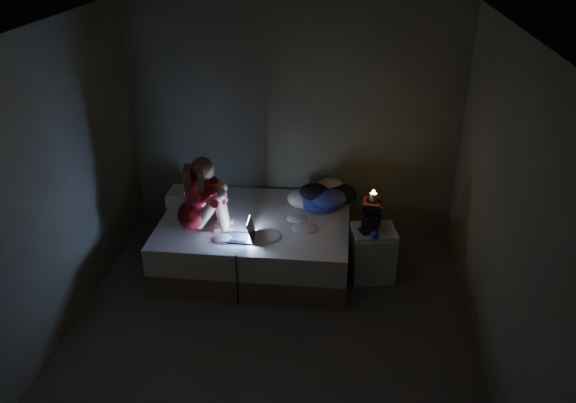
# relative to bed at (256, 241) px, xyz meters

# --- Properties ---
(floor) EXTENTS (3.60, 3.80, 0.02)m
(floor) POSITION_rel_bed_xyz_m (0.30, -1.10, -0.27)
(floor) COLOR #474340
(floor) RESTS_ON ground
(ceiling) EXTENTS (3.60, 3.80, 0.02)m
(ceiling) POSITION_rel_bed_xyz_m (0.30, -1.10, 2.35)
(ceiling) COLOR silver
(ceiling) RESTS_ON ground
(wall_back) EXTENTS (3.60, 0.02, 2.60)m
(wall_back) POSITION_rel_bed_xyz_m (0.30, 0.81, 1.04)
(wall_back) COLOR #4E5045
(wall_back) RESTS_ON ground
(wall_front) EXTENTS (3.60, 0.02, 2.60)m
(wall_front) POSITION_rel_bed_xyz_m (0.30, -3.01, 1.04)
(wall_front) COLOR #4E5045
(wall_front) RESTS_ON ground
(wall_left) EXTENTS (0.02, 3.80, 2.60)m
(wall_left) POSITION_rel_bed_xyz_m (-1.51, -1.10, 1.04)
(wall_left) COLOR #4E5045
(wall_left) RESTS_ON ground
(wall_right) EXTENTS (0.02, 3.80, 2.60)m
(wall_right) POSITION_rel_bed_xyz_m (2.11, -1.10, 1.04)
(wall_right) COLOR #4E5045
(wall_right) RESTS_ON ground
(bed) EXTENTS (1.92, 1.44, 0.53)m
(bed) POSITION_rel_bed_xyz_m (0.00, 0.00, 0.00)
(bed) COLOR #B7B5B1
(bed) RESTS_ON ground
(pillow) EXTENTS (0.47, 0.33, 0.13)m
(pillow) POSITION_rel_bed_xyz_m (-0.75, 0.29, 0.33)
(pillow) COLOR silver
(pillow) RESTS_ON bed
(woman) EXTENTS (0.53, 0.39, 0.77)m
(woman) POSITION_rel_bed_xyz_m (-0.57, -0.27, 0.65)
(woman) COLOR #6F0101
(woman) RESTS_ON bed
(laptop) EXTENTS (0.32, 0.23, 0.23)m
(laptop) POSITION_rel_bed_xyz_m (-0.10, -0.41, 0.38)
(laptop) COLOR black
(laptop) RESTS_ON bed
(clothes_pile) EXTENTS (0.62, 0.56, 0.31)m
(clothes_pile) POSITION_rel_bed_xyz_m (0.66, 0.31, 0.42)
(clothes_pile) COLOR navy
(clothes_pile) RESTS_ON bed
(nightstand) EXTENTS (0.47, 0.43, 0.55)m
(nightstand) POSITION_rel_bed_xyz_m (1.21, -0.13, 0.01)
(nightstand) COLOR silver
(nightstand) RESTS_ON ground
(book_stack) EXTENTS (0.19, 0.25, 0.31)m
(book_stack) POSITION_rel_bed_xyz_m (1.18, -0.13, 0.45)
(book_stack) COLOR black
(book_stack) RESTS_ON nightstand
(candle) EXTENTS (0.07, 0.07, 0.08)m
(candle) POSITION_rel_bed_xyz_m (1.18, -0.13, 0.64)
(candle) COLOR beige
(candle) RESTS_ON book_stack
(phone) EXTENTS (0.10, 0.15, 0.01)m
(phone) POSITION_rel_bed_xyz_m (1.10, -0.18, 0.29)
(phone) COLOR black
(phone) RESTS_ON nightstand
(blue_orb) EXTENTS (0.08, 0.08, 0.08)m
(blue_orb) POSITION_rel_bed_xyz_m (1.18, -0.30, 0.33)
(blue_orb) COLOR navy
(blue_orb) RESTS_ON nightstand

